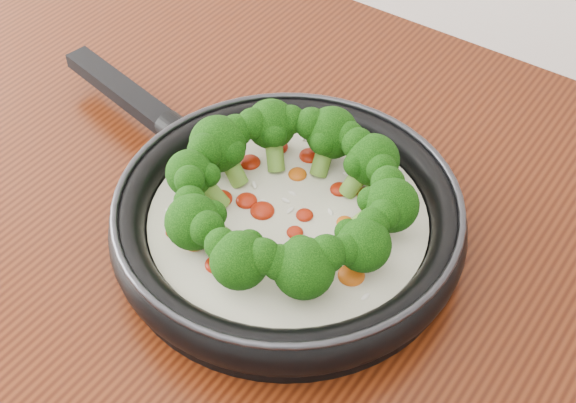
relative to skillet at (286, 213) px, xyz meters
The scene contains 1 object.
skillet is the anchor object (origin of this frame).
Camera 1 is at (0.17, 0.72, 1.44)m, focal length 51.18 mm.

